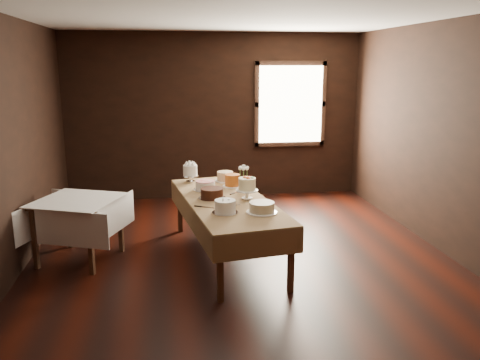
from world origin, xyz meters
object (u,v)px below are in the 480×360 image
side_table (77,207)px  cake_flowers (247,190)px  cake_server_b (257,206)px  cake_server_c (214,194)px  cake_server_a (234,205)px  cake_server_d (238,192)px  display_table (227,204)px  cake_meringue (190,174)px  cake_server_e (208,207)px  flower_vase (244,187)px  cake_speckled (225,177)px  cake_lattice (205,186)px  cake_chocolate (212,194)px  cake_swirl (225,207)px  cake_cream (262,208)px  cake_caramel (232,181)px

side_table → cake_flowers: bearing=-6.2°
cake_server_b → cake_server_c: same height
cake_server_b → cake_server_a: bearing=-122.4°
cake_server_b → cake_server_d: same height
display_table → cake_meringue: cake_meringue is taller
cake_server_e → flower_vase: bearing=78.7°
cake_meringue → flower_vase: 0.89m
cake_speckled → cake_server_e: bearing=-105.5°
side_table → cake_lattice: size_ratio=3.43×
cake_chocolate → cake_swirl: size_ratio=1.21×
display_table → cake_server_c: bearing=115.3°
display_table → side_table: bearing=174.0°
cake_server_b → cake_chocolate: bearing=-148.2°
cake_lattice → flower_vase: (0.46, -0.15, 0.01)m
cake_flowers → cake_cream: bearing=-83.2°
cake_meringue → display_table: bearing=-68.0°
display_table → cake_swirl: 0.57m
cake_speckled → cake_server_c: (-0.22, -0.65, -0.06)m
cake_swirl → side_table: bearing=156.1°
display_table → cake_caramel: size_ratio=9.60×
cake_lattice → cake_swirl: 1.01m
cake_chocolate → cake_server_d: 0.44m
display_table → cake_lattice: 0.52m
cake_lattice → cake_flowers: 0.67m
cake_server_b → cake_server_e: size_ratio=1.00×
side_table → cake_flowers: (1.97, -0.22, 0.18)m
cake_meringue → cake_server_c: size_ratio=1.09×
side_table → cake_server_b: side_table is taller
cake_lattice → cake_chocolate: size_ratio=0.98×
side_table → cake_caramel: (1.88, 0.42, 0.14)m
flower_vase → cake_flowers: bearing=-92.2°
cake_server_e → cake_server_a: bearing=33.9°
cake_meringue → cake_speckled: 0.47m
cake_swirl → cake_meringue: bearing=101.2°
cake_meringue → cake_swirl: 1.51m
cake_swirl → cake_cream: size_ratio=0.81×
cake_lattice → cake_server_c: (0.09, -0.20, -0.05)m
cake_flowers → cake_server_e: 0.57m
cake_flowers → cake_meringue: bearing=122.5°
cake_meringue → cake_server_e: 1.26m
cake_swirl → flower_vase: bearing=68.5°
cake_lattice → cake_server_d: cake_lattice is taller
cake_lattice → cake_cream: (0.52, -1.05, 0.00)m
side_table → cake_server_c: size_ratio=4.80×
cake_chocolate → cake_cream: (0.47, -0.64, -0.01)m
display_table → side_table: (-1.73, 0.18, -0.02)m
cake_chocolate → cake_server_b: cake_chocolate is taller
cake_server_d → cake_server_e: bearing=-169.7°
cake_speckled → flower_vase: bearing=-75.4°
cake_swirl → cake_chocolate: bearing=98.0°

